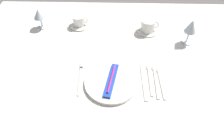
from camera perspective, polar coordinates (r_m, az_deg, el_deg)
ground_plane at (r=1.78m, az=1.38°, el=-14.61°), size 6.00×6.00×0.00m
dining_table at (r=1.24m, az=1.91°, el=0.19°), size 1.80×1.11×0.74m
dinner_plate at (r=1.03m, az=-0.18°, el=-5.30°), size 0.27×0.27×0.02m
toothbrush_package at (r=1.01m, az=-0.18°, el=-4.71°), size 0.07×0.21×0.02m
fork_outer at (r=1.07m, az=-8.84°, el=-3.77°), size 0.03×0.22×0.00m
dinner_knife at (r=1.05m, az=8.89°, el=-5.28°), size 0.02×0.24×0.00m
spoon_soup at (r=1.08m, az=10.41°, el=-3.53°), size 0.03×0.21×0.01m
spoon_dessert at (r=1.08m, az=12.01°, el=-4.00°), size 0.03×0.21×0.01m
spoon_tea at (r=1.08m, az=13.30°, el=-4.25°), size 0.03×0.21×0.01m
saucer_left at (r=1.40m, az=-9.05°, el=10.47°), size 0.14×0.14×0.01m
coffee_cup_left at (r=1.38m, az=-9.16°, el=11.72°), size 0.10×0.08×0.06m
saucer_right at (r=1.35m, az=9.75°, el=8.93°), size 0.14×0.14×0.01m
coffee_cup_right at (r=1.33m, az=10.05°, el=10.36°), size 0.11×0.09×0.07m
wine_glass_centre at (r=1.39m, az=-19.69°, el=12.60°), size 0.07×0.07×0.13m
wine_glass_left at (r=1.27m, az=21.19°, el=9.24°), size 0.07×0.07×0.16m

